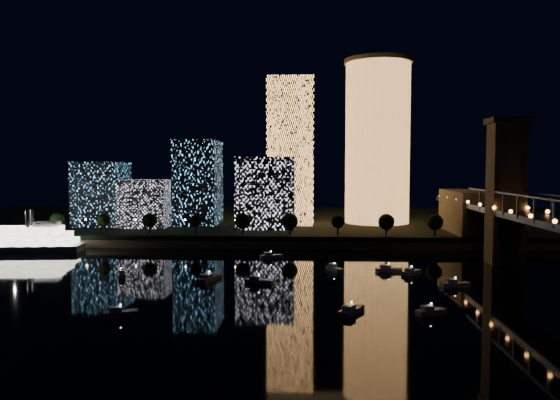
{
  "coord_description": "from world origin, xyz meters",
  "views": [
    {
      "loc": [
        -2.23,
        -139.55,
        33.64
      ],
      "look_at": [
        -12.53,
        55.0,
        21.5
      ],
      "focal_mm": 35.0,
      "sensor_mm": 36.0,
      "label": 1
    }
  ],
  "objects": [
    {
      "name": "riverboat",
      "position": [
        -120.98,
        67.66,
        4.36
      ],
      "size": [
        57.26,
        17.35,
        16.99
      ],
      "color": "silver",
      "rests_on": "ground"
    },
    {
      "name": "seawall",
      "position": [
        0.0,
        82.0,
        1.5
      ],
      "size": [
        420.0,
        6.0,
        3.0
      ],
      "primitive_type": "cube",
      "color": "#6B5E4C",
      "rests_on": "ground"
    },
    {
      "name": "motorboats",
      "position": [
        -3.13,
        15.47,
        0.81
      ],
      "size": [
        104.54,
        84.26,
        2.78
      ],
      "color": "silver",
      "rests_on": "ground"
    },
    {
      "name": "far_bank",
      "position": [
        0.0,
        160.0,
        2.5
      ],
      "size": [
        420.0,
        160.0,
        5.0
      ],
      "primitive_type": "cube",
      "color": "black",
      "rests_on": "ground"
    },
    {
      "name": "tower_cylindrical",
      "position": [
        32.15,
        137.91,
        45.95
      ],
      "size": [
        34.0,
        34.0,
        81.65
      ],
      "color": "#F99F4F",
      "rests_on": "far_bank"
    },
    {
      "name": "tower_rectangular",
      "position": [
        -11.23,
        131.28,
        40.81
      ],
      "size": [
        22.51,
        22.51,
        71.62
      ],
      "primitive_type": "cube",
      "color": "#F99F4F",
      "rests_on": "far_bank"
    },
    {
      "name": "esplanade_trees",
      "position": [
        -25.06,
        88.0,
        10.47
      ],
      "size": [
        166.52,
        6.78,
        8.89
      ],
      "color": "black",
      "rests_on": "far_bank"
    },
    {
      "name": "street_lamps",
      "position": [
        -34.0,
        94.0,
        9.02
      ],
      "size": [
        132.7,
        0.7,
        5.65
      ],
      "color": "black",
      "rests_on": "far_bank"
    },
    {
      "name": "midrise_blocks",
      "position": [
        -60.97,
        119.88,
        21.78
      ],
      "size": [
        104.96,
        39.44,
        41.18
      ],
      "color": "white",
      "rests_on": "far_bank"
    },
    {
      "name": "ground",
      "position": [
        0.0,
        0.0,
        0.0
      ],
      "size": [
        520.0,
        520.0,
        0.0
      ],
      "primitive_type": "plane",
      "color": "black",
      "rests_on": "ground"
    }
  ]
}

